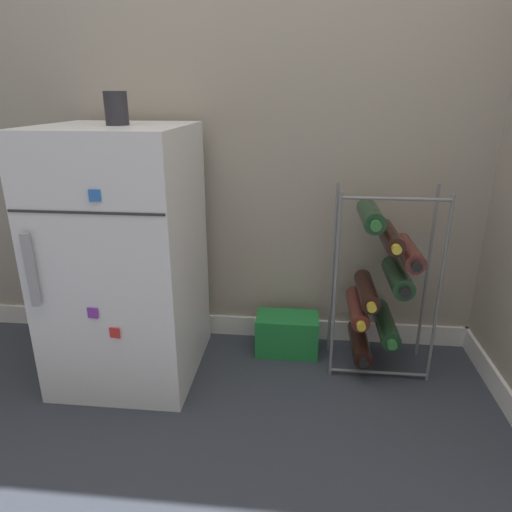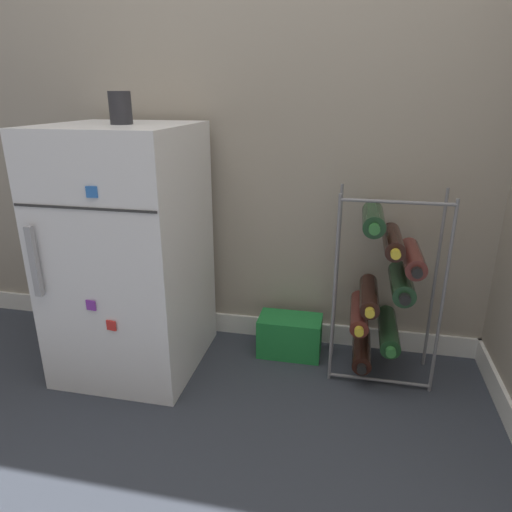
{
  "view_description": "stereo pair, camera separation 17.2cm",
  "coord_description": "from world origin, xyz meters",
  "px_view_note": "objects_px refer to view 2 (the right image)",
  "views": [
    {
      "loc": [
        0.15,
        -1.17,
        1.06
      ],
      "look_at": [
        -0.02,
        0.44,
        0.48
      ],
      "focal_mm": 32.0,
      "sensor_mm": 36.0,
      "label": 1
    },
    {
      "loc": [
        0.32,
        -1.15,
        1.06
      ],
      "look_at": [
        -0.02,
        0.44,
        0.48
      ],
      "focal_mm": 32.0,
      "sensor_mm": 36.0,
      "label": 2
    }
  ],
  "objects_px": {
    "soda_box": "(290,336)",
    "fridge_top_cup": "(120,108)",
    "mini_fridge": "(130,252)",
    "wine_rack": "(383,288)"
  },
  "relations": [
    {
      "from": "soda_box",
      "to": "fridge_top_cup",
      "type": "distance_m",
      "value": 1.11
    },
    {
      "from": "mini_fridge",
      "to": "soda_box",
      "type": "distance_m",
      "value": 0.75
    },
    {
      "from": "soda_box",
      "to": "fridge_top_cup",
      "type": "relative_size",
      "value": 2.41
    },
    {
      "from": "mini_fridge",
      "to": "fridge_top_cup",
      "type": "relative_size",
      "value": 8.74
    },
    {
      "from": "wine_rack",
      "to": "fridge_top_cup",
      "type": "relative_size",
      "value": 6.74
    },
    {
      "from": "fridge_top_cup",
      "to": "wine_rack",
      "type": "bearing_deg",
      "value": 7.78
    },
    {
      "from": "soda_box",
      "to": "fridge_top_cup",
      "type": "bearing_deg",
      "value": -161.63
    },
    {
      "from": "mini_fridge",
      "to": "wine_rack",
      "type": "height_order",
      "value": "mini_fridge"
    },
    {
      "from": "wine_rack",
      "to": "soda_box",
      "type": "distance_m",
      "value": 0.46
    },
    {
      "from": "mini_fridge",
      "to": "fridge_top_cup",
      "type": "xyz_separation_m",
      "value": [
        0.03,
        -0.02,
        0.53
      ]
    }
  ]
}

